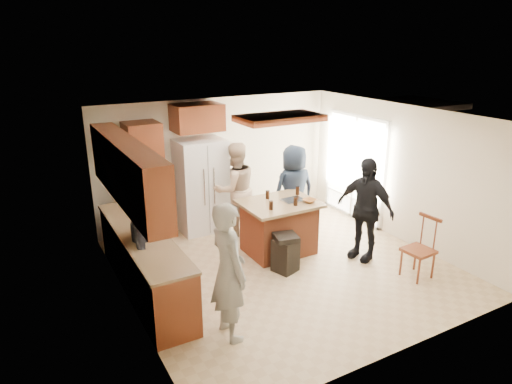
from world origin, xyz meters
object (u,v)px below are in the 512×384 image
person_behind_left (235,189)px  person_side_right (365,209)px  person_behind_right (294,190)px  person_counter (147,241)px  spindle_chair (419,250)px  person_front_left (229,272)px  kitchen_island (279,227)px  refrigerator (201,186)px  trash_bin (285,253)px

person_behind_left → person_side_right: size_ratio=1.01×
person_behind_right → person_behind_left: bearing=-20.9°
person_counter → spindle_chair: bearing=-98.8°
person_front_left → kitchen_island: bearing=-47.5°
person_behind_left → spindle_chair: 3.42m
person_front_left → person_behind_left: 3.18m
person_side_right → person_behind_left: bearing=-161.6°
person_behind_left → person_behind_right: size_ratio=1.04×
person_side_right → refrigerator: (-1.91, 2.47, 0.01)m
person_counter → person_front_left: bearing=-144.3°
person_behind_right → person_side_right: 1.54m
person_front_left → spindle_chair: bearing=-93.0°
refrigerator → kitchen_island: bearing=-64.1°
person_counter → kitchen_island: person_counter is taller
person_front_left → person_behind_left: size_ratio=1.00×
refrigerator → person_side_right: bearing=-52.3°
kitchen_island → trash_bin: kitchen_island is taller
person_front_left → refrigerator: 3.47m
refrigerator → person_behind_left: bearing=-47.2°
person_behind_right → kitchen_island: person_behind_right is taller
person_behind_left → refrigerator: size_ratio=1.00×
person_side_right → trash_bin: 1.54m
person_behind_left → trash_bin: 1.83m
trash_bin → spindle_chair: size_ratio=0.63×
person_behind_right → kitchen_island: bearing=45.3°
refrigerator → person_counter: bearing=-130.5°
person_side_right → kitchen_island: person_side_right is taller
refrigerator → kitchen_island: refrigerator is taller
person_behind_right → person_side_right: person_side_right is taller
trash_bin → person_counter: bearing=171.0°
person_front_left → spindle_chair: person_front_left is taller
person_front_left → person_behind_left: (1.50, 2.81, -0.00)m
spindle_chair → person_behind_left: bearing=121.1°
person_side_right → trash_bin: (-1.41, 0.23, -0.57)m
person_behind_left → person_counter: (-2.10, -1.40, -0.02)m
refrigerator → kitchen_island: 1.82m
person_front_left → person_behind_right: bearing=-48.3°
person_front_left → trash_bin: 1.95m
person_front_left → person_counter: size_ratio=1.03×
person_behind_left → person_counter: size_ratio=1.03×
person_counter → refrigerator: (1.63, 1.91, 0.03)m
person_side_right → spindle_chair: person_side_right is taller
person_front_left → kitchen_island: person_front_left is taller
person_behind_left → person_side_right: 2.43m
person_counter → spindle_chair: (3.85, -1.51, -0.42)m
kitchen_island → spindle_chair: spindle_chair is taller
person_behind_left → kitchen_island: bearing=105.6°
person_front_left → person_side_right: size_ratio=1.01×
person_counter → person_side_right: bearing=-86.4°
refrigerator → trash_bin: size_ratio=2.86×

